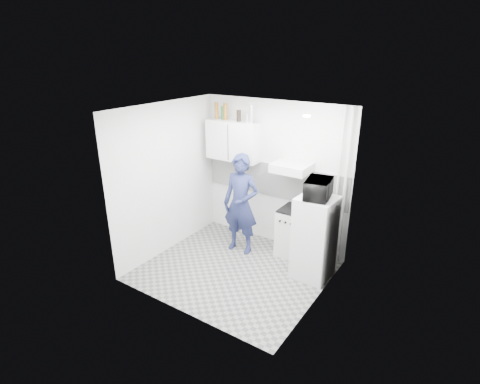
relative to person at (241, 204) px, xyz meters
The scene contains 23 objects.
floor 1.12m from the person, 64.56° to the right, with size 2.80×2.80×0.00m, color gray.
ceiling 1.85m from the person, 64.56° to the right, with size 2.80×2.80×0.00m, color white.
wall_back 0.81m from the person, 65.19° to the left, with size 2.80×2.80×0.00m, color silver.
wall_left 1.33m from the person, 150.91° to the right, with size 2.60×2.60×0.00m, color silver.
wall_right 1.85m from the person, 19.99° to the right, with size 2.60×2.60×0.00m, color silver.
person is the anchor object (origin of this frame).
stove 1.05m from the person, 24.20° to the left, with size 0.52×0.52×0.83m, color silver.
fridge 1.41m from the person, ahead, with size 0.55×0.55×1.33m, color silver.
stove_top 0.94m from the person, 24.20° to the left, with size 0.50×0.50×0.03m, color black.
saucepan 0.97m from the person, 22.75° to the left, with size 0.21×0.21×0.11m, color silver.
microwave 1.51m from the person, ahead, with size 0.35×0.51×0.28m, color black.
bottle_a 1.74m from the person, 150.97° to the left, with size 0.07×0.07×0.29m, color brown.
bottle_b 1.66m from the person, 146.36° to the left, with size 0.06×0.06×0.24m, color #144C1E.
bottle_c 1.66m from the person, 143.97° to the left, with size 0.07×0.07×0.29m, color brown.
canister_a 1.53m from the person, 127.16° to the left, with size 0.08×0.08×0.19m, color black.
canister_b 1.47m from the person, 110.71° to the left, with size 0.07×0.07×0.14m, color silver.
bottle_e 1.55m from the person, 102.12° to the left, with size 0.08×0.08×0.31m, color silver.
upper_cabinet 1.16m from the person, 134.87° to the left, with size 1.00×0.35×0.70m, color silver.
range_hood 1.08m from the person, 27.33° to the left, with size 0.60×0.50×0.14m, color silver.
backsplash 0.75m from the person, 64.67° to the left, with size 2.74×0.03×0.60m, color white.
pipe_a 1.74m from the person, 19.18° to the left, with size 0.05×0.05×2.60m, color silver.
pipe_b 1.63m from the person, 20.61° to the left, with size 0.04×0.04×2.60m, color silver.
ceiling_spot_fixture 2.17m from the person, 17.83° to the right, with size 0.10×0.10×0.02m, color white.
Camera 1 is at (2.97, -4.32, 3.38)m, focal length 28.00 mm.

